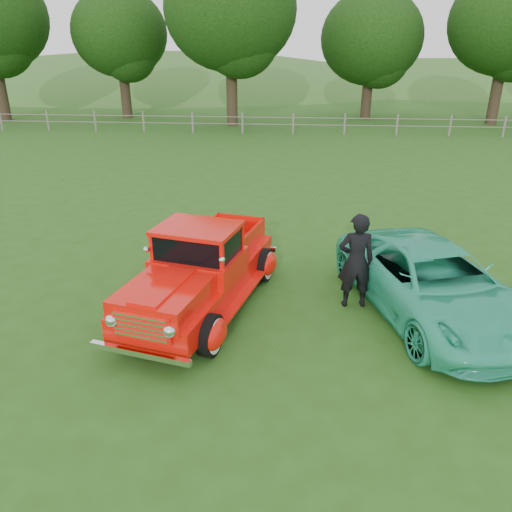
# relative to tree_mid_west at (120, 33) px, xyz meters

# --- Properties ---
(ground) EXTENTS (140.00, 140.00, 0.00)m
(ground) POSITION_rel_tree_mid_west_xyz_m (12.00, -28.00, -5.55)
(ground) COLOR #284F15
(ground) RESTS_ON ground
(distant_hills) EXTENTS (116.00, 60.00, 18.00)m
(distant_hills) POSITION_rel_tree_mid_west_xyz_m (7.92, 31.46, -10.10)
(distant_hills) COLOR #376324
(distant_hills) RESTS_ON ground
(fence_line) EXTENTS (48.00, 0.12, 1.20)m
(fence_line) POSITION_rel_tree_mid_west_xyz_m (12.00, -6.00, -4.95)
(fence_line) COLOR slate
(fence_line) RESTS_ON ground
(tree_mid_west) EXTENTS (6.40, 6.40, 8.46)m
(tree_mid_west) POSITION_rel_tree_mid_west_xyz_m (0.00, 0.00, 0.00)
(tree_mid_west) COLOR black
(tree_mid_west) RESTS_ON ground
(tree_near_west) EXTENTS (8.00, 8.00, 10.42)m
(tree_near_west) POSITION_rel_tree_mid_west_xyz_m (8.00, -3.00, 1.25)
(tree_near_west) COLOR black
(tree_near_west) RESTS_ON ground
(tree_near_east) EXTENTS (6.80, 6.80, 8.33)m
(tree_near_east) POSITION_rel_tree_mid_west_xyz_m (17.00, 1.00, -0.30)
(tree_near_east) COLOR black
(tree_near_east) RESTS_ON ground
(tree_mid_east) EXTENTS (7.20, 7.20, 9.44)m
(tree_mid_east) POSITION_rel_tree_mid_west_xyz_m (25.00, -1.00, 0.62)
(tree_mid_east) COLOR black
(tree_mid_east) RESTS_ON ground
(red_pickup) EXTENTS (3.05, 5.25, 1.78)m
(red_pickup) POSITION_rel_tree_mid_west_xyz_m (10.52, -27.17, -4.75)
(red_pickup) COLOR black
(red_pickup) RESTS_ON ground
(teal_sedan) EXTENTS (3.72, 5.47, 1.39)m
(teal_sedan) POSITION_rel_tree_mid_west_xyz_m (15.08, -27.10, -4.85)
(teal_sedan) COLOR #2FBE91
(teal_sedan) RESTS_ON ground
(man) EXTENTS (0.77, 0.55, 1.99)m
(man) POSITION_rel_tree_mid_west_xyz_m (13.60, -26.83, -4.56)
(man) COLOR black
(man) RESTS_ON ground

